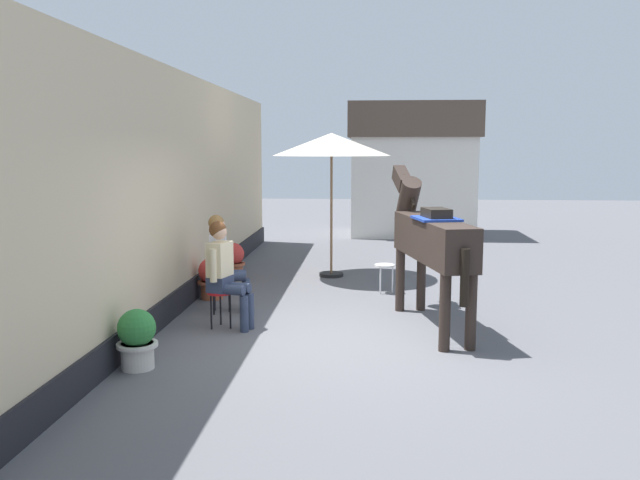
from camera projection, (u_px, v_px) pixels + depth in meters
ground_plane at (352, 288)px, 11.06m from camera, size 40.00×40.00×0.00m
pub_facade_wall at (173, 202)px, 9.56m from camera, size 0.34×14.00×3.40m
distant_cottage at (412, 168)px, 17.92m from camera, size 3.40×2.60×3.50m
seated_visitor_near at (224, 269)px, 8.49m from camera, size 0.61×0.48×1.39m
seated_visitor_far at (223, 258)px, 9.31m from camera, size 0.61×0.48×1.39m
saddled_horse_center at (430, 238)px, 8.55m from camera, size 0.94×2.95×2.06m
flower_planter_nearest at (137, 338)px, 6.96m from camera, size 0.43×0.43×0.64m
flower_planter_inner_far at (212, 278)px, 10.23m from camera, size 0.43×0.43×0.64m
flower_planter_farthest at (233, 260)px, 11.87m from camera, size 0.43×0.43×0.64m
cafe_parasol at (332, 145)px, 11.79m from camera, size 2.10×2.10×2.58m
spare_stool_white at (385, 268)px, 10.66m from camera, size 0.32×0.32×0.46m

